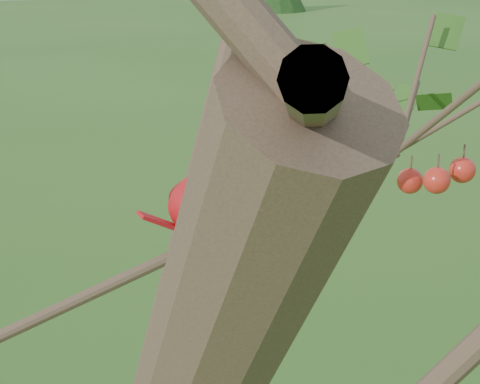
{
  "coord_description": "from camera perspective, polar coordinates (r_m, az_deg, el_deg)",
  "views": [
    {
      "loc": [
        0.05,
        -0.87,
        2.48
      ],
      "look_at": [
        0.32,
        0.08,
        2.15
      ],
      "focal_mm": 55.0,
      "sensor_mm": 36.0,
      "label": 1
    }
  ],
  "objects": [
    {
      "name": "cardinal",
      "position": [
        1.03,
        -2.19,
        -0.61
      ],
      "size": [
        0.19,
        0.11,
        0.13
      ],
      "rotation": [
        0.0,
        0.0,
        0.18
      ],
      "color": "#B2130F",
      "rests_on": "ground"
    },
    {
      "name": "crabapple_tree",
      "position": [
        0.92,
        -16.43,
        -5.24
      ],
      "size": [
        2.35,
        2.05,
        2.95
      ],
      "color": "#403022",
      "rests_on": "ground"
    }
  ]
}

